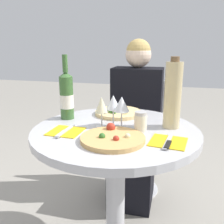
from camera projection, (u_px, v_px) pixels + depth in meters
dining_table at (115, 159)px, 1.28m from camera, size 0.83×0.83×0.76m
chair_behind_diner at (137, 136)px, 2.03m from camera, size 0.42×0.42×0.88m
seated_diner at (134, 131)px, 1.86m from camera, size 0.37×0.45×1.20m
pizza_large at (113, 138)px, 1.08m from camera, size 0.28×0.28×0.05m
pizza_small_far at (118, 112)px, 1.48m from camera, size 0.28×0.28×0.05m
wine_bottle at (67, 96)px, 1.37m from camera, size 0.08×0.08×0.35m
tall_carafe at (173, 95)px, 1.21m from camera, size 0.08×0.08×0.35m
sugar_shaker at (140, 122)px, 1.17m from camera, size 0.06×0.06×0.10m
wine_glass_front_right at (122, 105)px, 1.21m from camera, size 0.08×0.08×0.16m
wine_glass_center at (113, 103)px, 1.25m from camera, size 0.07×0.07×0.16m
wine_glass_front_left at (102, 106)px, 1.23m from camera, size 0.07×0.07×0.15m
place_setting_left at (65, 131)px, 1.19m from camera, size 0.15×0.19×0.01m
place_setting_right at (168, 142)px, 1.06m from camera, size 0.17×0.19×0.01m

